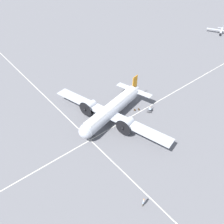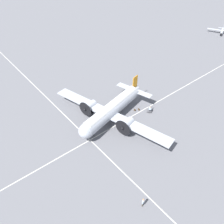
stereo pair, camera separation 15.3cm
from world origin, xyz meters
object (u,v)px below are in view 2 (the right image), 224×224
at_px(airliner_main, 111,110).
at_px(suitcase_upright_spare, 135,110).
at_px(crew_foreground, 143,202).
at_px(suitcase_near_door, 139,109).
at_px(baggage_cart, 150,110).
at_px(light_aircraft_distant, 222,31).
at_px(passenger_boarding, 150,109).

relative_size(airliner_main, suitcase_upright_spare, 58.45).
height_order(crew_foreground, suitcase_near_door, crew_foreground).
bearing_deg(baggage_cart, light_aircraft_distant, 165.67).
height_order(crew_foreground, baggage_cart, crew_foreground).
relative_size(suitcase_upright_spare, light_aircraft_distant, 0.04).
distance_m(passenger_boarding, suitcase_near_door, 2.52).
xyz_separation_m(airliner_main, suitcase_upright_spare, (1.02, 5.94, -2.42)).
bearing_deg(crew_foreground, suitcase_upright_spare, -156.60).
xyz_separation_m(airliner_main, crew_foreground, (17.15, -8.21, -1.56)).
height_order(passenger_boarding, suitcase_near_door, passenger_boarding).
distance_m(airliner_main, suitcase_near_door, 7.32).
bearing_deg(light_aircraft_distant, suitcase_near_door, -10.20).
bearing_deg(light_aircraft_distant, suitcase_upright_spare, -10.73).
relative_size(crew_foreground, suitcase_near_door, 3.77).
height_order(passenger_boarding, baggage_cart, passenger_boarding).
bearing_deg(baggage_cart, suitcase_upright_spare, -67.28).
xyz_separation_m(airliner_main, baggage_cart, (3.06, 8.54, -2.36)).
height_order(crew_foreground, suitcase_upright_spare, crew_foreground).
relative_size(airliner_main, light_aircraft_distant, 2.56).
bearing_deg(baggage_cart, suitcase_near_door, -72.11).
relative_size(suitcase_near_door, baggage_cart, 0.22).
relative_size(airliner_main, passenger_boarding, 16.72).
height_order(suitcase_upright_spare, baggage_cart, baggage_cart).
relative_size(crew_foreground, suitcase_upright_spare, 3.77).
relative_size(suitcase_near_door, suitcase_upright_spare, 1.00).
distance_m(airliner_main, suitcase_upright_spare, 6.50).
relative_size(passenger_boarding, suitcase_near_door, 3.49).
bearing_deg(airliner_main, light_aircraft_distant, 176.72).
xyz_separation_m(passenger_boarding, suitcase_upright_spare, (-2.46, -2.03, -0.78)).
bearing_deg(baggage_cart, passenger_boarding, 8.04).
bearing_deg(passenger_boarding, airliner_main, 38.81).
bearing_deg(crew_foreground, airliner_main, -140.91).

